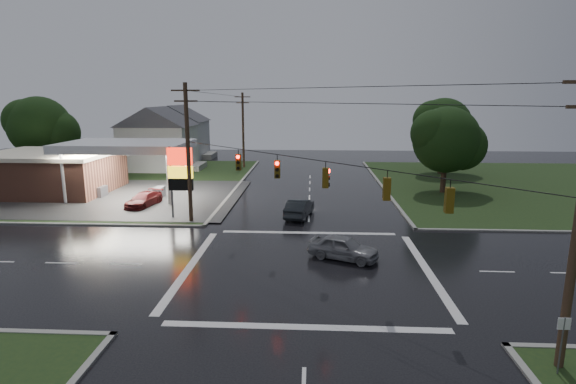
{
  "coord_description": "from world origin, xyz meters",
  "views": [
    {
      "loc": [
        0.19,
        -25.07,
        9.93
      ],
      "look_at": [
        -1.54,
        7.44,
        3.0
      ],
      "focal_mm": 28.0,
      "sensor_mm": 36.0,
      "label": 1
    }
  ],
  "objects_px": {
    "pylon_sign": "(180,171)",
    "utility_pole_n": "(243,129)",
    "tree_ne_far": "(444,126)",
    "utility_pole_nw": "(188,152)",
    "house_near": "(159,138)",
    "car_pump": "(144,199)",
    "tree_nw_behind": "(41,127)",
    "gas_station": "(63,169)",
    "house_far": "(177,131)",
    "car_north": "(299,208)",
    "car_crossing": "(343,248)",
    "tree_ne_near": "(448,140)"
  },
  "relations": [
    {
      "from": "gas_station",
      "to": "tree_nw_behind",
      "type": "distance_m",
      "value": 13.63
    },
    {
      "from": "pylon_sign",
      "to": "utility_pole_nw",
      "type": "xyz_separation_m",
      "value": [
        1.0,
        -1.0,
        1.71
      ]
    },
    {
      "from": "gas_station",
      "to": "tree_nw_behind",
      "type": "xyz_separation_m",
      "value": [
        -8.17,
        10.29,
        3.63
      ]
    },
    {
      "from": "pylon_sign",
      "to": "tree_ne_far",
      "type": "height_order",
      "value": "tree_ne_far"
    },
    {
      "from": "tree_ne_far",
      "to": "car_north",
      "type": "distance_m",
      "value": 29.24
    },
    {
      "from": "utility_pole_nw",
      "to": "car_north",
      "type": "xyz_separation_m",
      "value": [
        8.7,
        2.06,
        -4.95
      ]
    },
    {
      "from": "tree_ne_far",
      "to": "car_pump",
      "type": "bearing_deg",
      "value": -148.88
    },
    {
      "from": "utility_pole_nw",
      "to": "house_near",
      "type": "relative_size",
      "value": 1.0
    },
    {
      "from": "pylon_sign",
      "to": "tree_ne_far",
      "type": "xyz_separation_m",
      "value": [
        27.65,
        23.49,
        2.17
      ]
    },
    {
      "from": "pylon_sign",
      "to": "car_north",
      "type": "bearing_deg",
      "value": 6.21
    },
    {
      "from": "house_far",
      "to": "car_north",
      "type": "xyz_separation_m",
      "value": [
        21.15,
        -36.44,
        -3.63
      ]
    },
    {
      "from": "pylon_sign",
      "to": "tree_ne_near",
      "type": "distance_m",
      "value": 27.23
    },
    {
      "from": "utility_pole_n",
      "to": "car_north",
      "type": "xyz_separation_m",
      "value": [
        8.7,
        -26.44,
        -4.69
      ]
    },
    {
      "from": "gas_station",
      "to": "tree_ne_near",
      "type": "height_order",
      "value": "tree_ne_near"
    },
    {
      "from": "house_near",
      "to": "car_pump",
      "type": "xyz_separation_m",
      "value": [
        5.71,
        -21.56,
        -3.75
      ]
    },
    {
      "from": "gas_station",
      "to": "tree_nw_behind",
      "type": "bearing_deg",
      "value": 128.42
    },
    {
      "from": "house_near",
      "to": "car_pump",
      "type": "bearing_deg",
      "value": -75.16
    },
    {
      "from": "house_far",
      "to": "tree_ne_far",
      "type": "distance_m",
      "value": 41.57
    },
    {
      "from": "pylon_sign",
      "to": "car_crossing",
      "type": "bearing_deg",
      "value": -34.89
    },
    {
      "from": "car_pump",
      "to": "car_crossing",
      "type": "bearing_deg",
      "value": -24.32
    },
    {
      "from": "house_near",
      "to": "utility_pole_n",
      "type": "bearing_deg",
      "value": 9.91
    },
    {
      "from": "tree_nw_behind",
      "to": "car_crossing",
      "type": "bearing_deg",
      "value": -38.19
    },
    {
      "from": "pylon_sign",
      "to": "utility_pole_n",
      "type": "height_order",
      "value": "utility_pole_n"
    },
    {
      "from": "tree_ne_far",
      "to": "car_pump",
      "type": "distance_m",
      "value": 38.23
    },
    {
      "from": "tree_ne_near",
      "to": "car_crossing",
      "type": "xyz_separation_m",
      "value": [
        -11.92,
        -20.37,
        -4.81
      ]
    },
    {
      "from": "gas_station",
      "to": "utility_pole_nw",
      "type": "xyz_separation_m",
      "value": [
        16.18,
        -10.2,
        3.17
      ]
    },
    {
      "from": "tree_ne_near",
      "to": "car_pump",
      "type": "distance_m",
      "value": 30.73
    },
    {
      "from": "house_far",
      "to": "car_crossing",
      "type": "distance_m",
      "value": 52.43
    },
    {
      "from": "gas_station",
      "to": "house_far",
      "type": "height_order",
      "value": "house_far"
    },
    {
      "from": "house_far",
      "to": "car_crossing",
      "type": "relative_size",
      "value": 2.52
    },
    {
      "from": "house_near",
      "to": "tree_nw_behind",
      "type": "xyz_separation_m",
      "value": [
        -12.89,
        -6.01,
        1.77
      ]
    },
    {
      "from": "pylon_sign",
      "to": "car_pump",
      "type": "relative_size",
      "value": 1.34
    },
    {
      "from": "gas_station",
      "to": "pylon_sign",
      "type": "xyz_separation_m",
      "value": [
        15.18,
        -9.2,
        1.46
      ]
    },
    {
      "from": "utility_pole_n",
      "to": "tree_ne_far",
      "type": "distance_m",
      "value": 26.96
    },
    {
      "from": "gas_station",
      "to": "house_far",
      "type": "xyz_separation_m",
      "value": [
        3.73,
        28.3,
        1.86
      ]
    },
    {
      "from": "gas_station",
      "to": "car_crossing",
      "type": "distance_m",
      "value": 33.29
    },
    {
      "from": "gas_station",
      "to": "utility_pole_n",
      "type": "height_order",
      "value": "utility_pole_n"
    },
    {
      "from": "house_far",
      "to": "utility_pole_nw",
      "type": "bearing_deg",
      "value": -72.08
    },
    {
      "from": "utility_pole_nw",
      "to": "tree_nw_behind",
      "type": "relative_size",
      "value": 1.1
    },
    {
      "from": "car_north",
      "to": "tree_ne_far",
      "type": "bearing_deg",
      "value": -117.22
    },
    {
      "from": "utility_pole_n",
      "to": "tree_ne_near",
      "type": "xyz_separation_m",
      "value": [
        23.64,
        -16.01,
        0.09
      ]
    },
    {
      "from": "utility_pole_nw",
      "to": "utility_pole_n",
      "type": "distance_m",
      "value": 28.5
    },
    {
      "from": "tree_ne_far",
      "to": "pylon_sign",
      "type": "bearing_deg",
      "value": -139.65
    },
    {
      "from": "utility_pole_nw",
      "to": "house_near",
      "type": "bearing_deg",
      "value": 113.37
    },
    {
      "from": "pylon_sign",
      "to": "car_pump",
      "type": "distance_m",
      "value": 7.02
    },
    {
      "from": "utility_pole_nw",
      "to": "tree_ne_far",
      "type": "height_order",
      "value": "utility_pole_nw"
    },
    {
      "from": "house_far",
      "to": "tree_ne_far",
      "type": "height_order",
      "value": "tree_ne_far"
    },
    {
      "from": "car_pump",
      "to": "gas_station",
      "type": "bearing_deg",
      "value": 165.23
    },
    {
      "from": "tree_nw_behind",
      "to": "car_pump",
      "type": "height_order",
      "value": "tree_nw_behind"
    },
    {
      "from": "car_north",
      "to": "house_near",
      "type": "bearing_deg",
      "value": -39.06
    }
  ]
}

